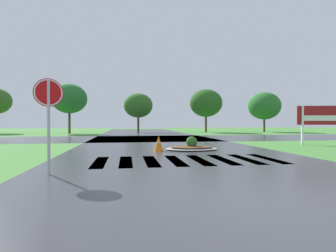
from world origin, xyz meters
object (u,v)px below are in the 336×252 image
object	(u,v)px
stop_sign	(48,103)
estate_billboard	(322,117)
traffic_cone	(159,144)
median_island	(192,147)

from	to	relation	value
stop_sign	estate_billboard	size ratio (longest dim) A/B	0.89
stop_sign	traffic_cone	world-z (taller)	stop_sign
median_island	traffic_cone	distance (m)	1.78
estate_billboard	traffic_cone	xyz separation A→B (m)	(-10.44, -2.20, -1.34)
stop_sign	median_island	world-z (taller)	stop_sign
stop_sign	median_island	xyz separation A→B (m)	(5.33, 5.79, -1.78)
estate_billboard	median_island	xyz separation A→B (m)	(-8.71, -1.83, -1.56)
estate_billboard	stop_sign	bearing A→B (deg)	41.16
estate_billboard	traffic_cone	world-z (taller)	estate_billboard
estate_billboard	traffic_cone	bearing A→B (deg)	24.59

